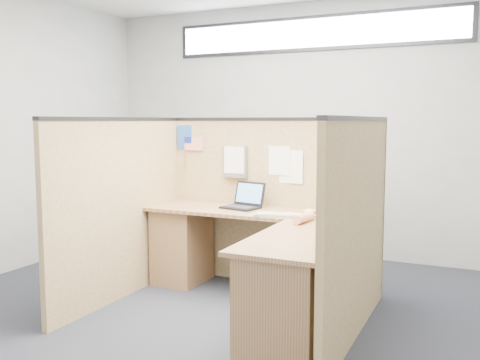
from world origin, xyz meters
The scene contains 14 objects.
floor centered at (0.00, 0.00, 0.00)m, with size 5.00×5.00×0.00m, color black.
wall_back centered at (0.00, 2.25, 1.40)m, with size 5.00×5.00×0.00m, color #979A9C.
clerestory_window centered at (0.00, 2.23, 2.45)m, with size 3.30×0.04×0.38m.
cubicle_partitions centered at (0.00, 0.43, 0.77)m, with size 2.06×1.83×1.53m.
l_desk centered at (0.18, 0.29, 0.39)m, with size 1.95×1.75×0.73m.
laptop centered at (-0.16, 0.76, 0.78)m, with size 0.35×0.35×0.22m.
keyboard centered at (0.28, 0.48, 0.74)m, with size 0.41×0.21×0.03m.
mouse centered at (0.53, 0.52, 0.75)m, with size 0.11×0.07×0.04m, color #B9B9BD.
hand_forearm centered at (0.54, 0.38, 0.77)m, with size 0.11×0.38×0.08m.
blue_poster centered at (-0.88, 0.97, 1.34)m, with size 0.17×0.00×0.23m, color #214B98.
american_flag centered at (-0.80, 0.96, 1.27)m, with size 0.20×0.01×0.34m.
file_holder centered at (-0.33, 0.94, 1.12)m, with size 0.23×0.05×0.29m.
paper_left centered at (0.10, 0.97, 1.14)m, with size 0.21×0.00×0.26m, color white.
paper_right centered at (0.20, 0.97, 1.09)m, with size 0.23×0.00×0.30m, color white.
Camera 1 is at (1.79, -3.52, 1.50)m, focal length 40.00 mm.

